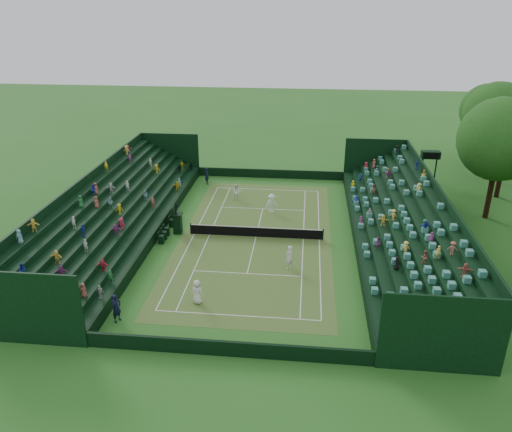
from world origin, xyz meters
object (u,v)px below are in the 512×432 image
object	(u,v)px
tennis_net	(256,232)
player_near_west	(197,292)
player_near_east	(289,257)
player_far_west	(237,192)
umpire_chair	(177,221)
player_far_east	(272,203)

from	to	relation	value
tennis_net	player_near_west	world-z (taller)	player_near_west
tennis_net	player_near_east	world-z (taller)	player_near_east
tennis_net	player_far_west	bearing A→B (deg)	108.56
player_near_east	player_far_west	distance (m)	15.02
umpire_chair	player_far_west	size ratio (longest dim) A/B	1.60
player_far_east	umpire_chair	bearing A→B (deg)	179.43
player_near_west	player_far_west	size ratio (longest dim) A/B	1.02
tennis_net	player_far_west	world-z (taller)	player_far_west
player_far_east	player_near_west	bearing A→B (deg)	-138.85
player_near_west	tennis_net	bearing A→B (deg)	-84.19
player_near_west	player_far_east	world-z (taller)	player_far_east
umpire_chair	tennis_net	bearing A→B (deg)	-0.87
player_near_west	player_far_west	xyz separation A→B (m)	(0.01, 19.22, -0.01)
player_near_east	umpire_chair	bearing A→B (deg)	-70.66
player_far_west	player_far_east	distance (m)	4.77
player_far_west	player_far_east	size ratio (longest dim) A/B	0.91
tennis_net	player_near_east	bearing A→B (deg)	-59.23
player_far_west	player_far_east	xyz separation A→B (m)	(3.80, -2.89, 0.08)
umpire_chair	player_far_east	size ratio (longest dim) A/B	1.46
umpire_chair	player_far_west	bearing A→B (deg)	64.10
tennis_net	player_near_west	xyz separation A→B (m)	(-2.89, -10.66, 0.35)
tennis_net	umpire_chair	xyz separation A→B (m)	(-6.98, 0.11, 0.65)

